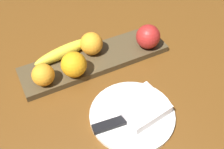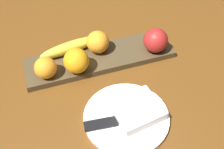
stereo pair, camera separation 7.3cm
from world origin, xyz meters
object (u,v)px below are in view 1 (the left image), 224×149
apple (148,37)px  dinner_plate (132,115)px  orange_near_banana (92,44)px  knife (116,123)px  orange_near_apple (74,65)px  fruit_tray (95,59)px  banana (64,51)px  orange_center (43,75)px  folded_napkin (142,107)px

apple → dinner_plate: bearing=-130.0°
orange_near_banana → knife: bearing=-101.1°
orange_near_apple → orange_near_banana: bearing=37.2°
fruit_tray → dinner_plate: bearing=-90.0°
orange_near_banana → orange_near_apple: bearing=-142.8°
banana → orange_center: 0.12m
folded_napkin → knife: folded_napkin is taller
fruit_tray → dinner_plate: (0.00, -0.23, -0.00)m
dinner_plate → orange_near_banana: bearing=89.8°
fruit_tray → banana: banana is taller
fruit_tray → dinner_plate: fruit_tray is taller
banana → dinner_plate: (0.08, -0.27, -0.03)m
folded_napkin → apple: bearing=54.9°
orange_center → knife: orange_center is taller
banana → fruit_tray: bearing=-39.9°
fruit_tray → apple: apple is taller
banana → orange_near_banana: bearing=-25.0°
orange_near_apple → dinner_plate: orange_near_apple is taller
folded_napkin → dinner_plate: bearing=180.0°
banana → knife: size_ratio=1.07×
dinner_plate → knife: bearing=-170.4°
fruit_tray → folded_napkin: folded_napkin is taller
orange_near_banana → knife: size_ratio=0.38×
fruit_tray → orange_near_apple: 0.10m
dinner_plate → apple: bearing=50.0°
banana → knife: 0.28m
apple → orange_center: bearing=-179.2°
apple → folded_napkin: (-0.14, -0.20, -0.03)m
knife → folded_napkin: bearing=12.2°
apple → orange_near_apple: (-0.25, -0.01, -0.00)m
orange_near_apple → knife: bearing=-81.5°
orange_near_apple → dinner_plate: (0.08, -0.19, -0.05)m
apple → orange_center: 0.33m
dinner_plate → orange_near_apple: bearing=112.7°
folded_napkin → knife: size_ratio=0.64×
orange_near_banana → fruit_tray: bearing=-92.4°
orange_near_banana → folded_napkin: bearing=-84.0°
fruit_tray → apple: (0.17, -0.03, 0.05)m
orange_center → dinner_plate: orange_center is taller
orange_near_apple → dinner_plate: bearing=-67.3°
orange_near_apple → fruit_tray: bearing=24.9°
dinner_plate → knife: (-0.05, -0.01, 0.01)m
fruit_tray → orange_near_banana: bearing=87.6°
dinner_plate → folded_napkin: bearing=0.0°
banana → orange_center: orange_center is taller
fruit_tray → orange_center: size_ratio=7.34×
orange_near_banana → dinner_plate: 0.25m
apple → orange_near_apple: size_ratio=1.04×
fruit_tray → orange_near_banana: orange_near_banana is taller
orange_center → folded_napkin: orange_center is taller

